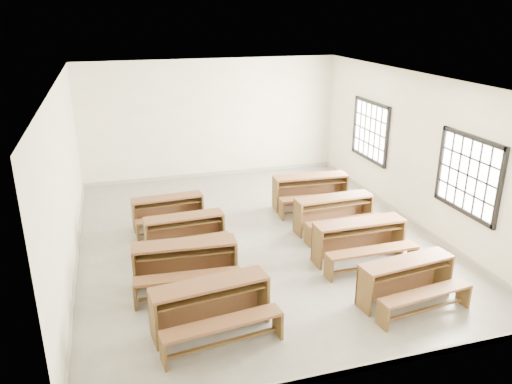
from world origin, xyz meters
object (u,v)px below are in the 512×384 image
object	(u,v)px
desk_set_4	(407,278)
desk_set_7	(311,189)
desk_set_0	(212,304)
desk_set_6	(335,211)
desk_set_2	(185,230)
desk_set_5	(360,238)
desk_set_3	(168,210)
desk_set_1	(185,262)

from	to	relation	value
desk_set_4	desk_set_7	bearing A→B (deg)	82.25
desk_set_0	desk_set_6	world-z (taller)	desk_set_0
desk_set_0	desk_set_2	distance (m)	2.73
desk_set_4	desk_set_7	world-z (taller)	desk_set_7
desk_set_5	desk_set_6	xyz separation A→B (m)	(0.12, 1.35, -0.01)
desk_set_5	desk_set_6	distance (m)	1.36
desk_set_3	desk_set_7	world-z (taller)	desk_set_7
desk_set_4	desk_set_0	bearing A→B (deg)	171.23
desk_set_0	desk_set_7	bearing A→B (deg)	44.67
desk_set_0	desk_set_1	size ratio (longest dim) A/B	1.01
desk_set_0	desk_set_6	xyz separation A→B (m)	(3.18, 2.71, -0.01)
desk_set_4	desk_set_5	size ratio (longest dim) A/B	0.97
desk_set_0	desk_set_5	world-z (taller)	desk_set_5
desk_set_5	desk_set_6	bearing A→B (deg)	84.45
desk_set_4	desk_set_6	xyz separation A→B (m)	(0.05, 2.82, 0.02)
desk_set_4	desk_set_5	world-z (taller)	desk_set_5
desk_set_1	desk_set_2	size ratio (longest dim) A/B	1.14
desk_set_4	desk_set_5	distance (m)	1.47
desk_set_5	desk_set_7	bearing A→B (deg)	86.50
desk_set_1	desk_set_5	xyz separation A→B (m)	(3.22, -0.01, -0.00)
desk_set_2	desk_set_7	bearing A→B (deg)	19.82
desk_set_0	desk_set_2	xyz separation A→B (m)	(0.04, 2.73, -0.05)
desk_set_2	desk_set_6	world-z (taller)	desk_set_6
desk_set_1	desk_set_3	xyz separation A→B (m)	(0.03, 2.52, -0.06)
desk_set_6	desk_set_5	bearing A→B (deg)	-97.30
desk_set_1	desk_set_0	bearing A→B (deg)	-79.25
desk_set_0	desk_set_7	distance (m)	5.16
desk_set_4	desk_set_2	bearing A→B (deg)	130.61
desk_set_0	desk_set_5	xyz separation A→B (m)	(3.06, 1.36, 0.00)
desk_set_6	desk_set_7	bearing A→B (deg)	86.84
desk_set_4	desk_set_5	bearing A→B (deg)	85.79
desk_set_0	desk_set_6	distance (m)	4.18
desk_set_3	desk_set_6	world-z (taller)	desk_set_6
desk_set_0	desk_set_7	world-z (taller)	desk_set_7
desk_set_3	desk_set_2	bearing A→B (deg)	-85.13
desk_set_1	desk_set_3	distance (m)	2.52
desk_set_2	desk_set_3	size ratio (longest dim) A/B	1.01
desk_set_6	desk_set_4	bearing A→B (deg)	-93.39
desk_set_2	desk_set_4	world-z (taller)	desk_set_4
desk_set_7	desk_set_6	bearing A→B (deg)	-87.56
desk_set_1	desk_set_3	size ratio (longest dim) A/B	1.16
desk_set_1	desk_set_2	xyz separation A→B (m)	(0.20, 1.36, -0.05)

